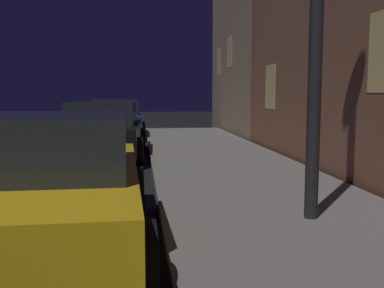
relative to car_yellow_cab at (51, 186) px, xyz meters
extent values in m
cube|color=gold|center=(0.00, 0.04, -0.13)|extent=(1.86, 4.24, 0.64)
cube|color=#1E2328|center=(0.00, -0.12, 0.45)|extent=(1.59, 2.02, 0.56)
cylinder|color=black|center=(0.83, 1.36, -0.37)|extent=(0.24, 0.67, 0.66)
cylinder|color=black|center=(0.92, -1.23, -0.37)|extent=(0.24, 0.67, 0.66)
cube|color=black|center=(0.00, 6.99, -0.13)|extent=(1.94, 4.43, 0.64)
cube|color=#1E2328|center=(-0.01, 6.86, 0.45)|extent=(1.65, 2.37, 0.56)
cylinder|color=black|center=(-0.87, 8.37, -0.37)|extent=(0.24, 0.67, 0.66)
cylinder|color=black|center=(0.95, 8.32, -0.37)|extent=(0.24, 0.67, 0.66)
cylinder|color=black|center=(-0.95, 5.66, -0.37)|extent=(0.24, 0.67, 0.66)
cylinder|color=black|center=(0.86, 5.60, -0.37)|extent=(0.24, 0.67, 0.66)
cube|color=navy|center=(0.00, 12.59, -0.13)|extent=(1.99, 4.19, 0.64)
cube|color=#1E2328|center=(0.00, 12.44, 0.45)|extent=(1.69, 2.24, 0.56)
cylinder|color=black|center=(-0.97, 13.82, -0.37)|extent=(0.25, 0.67, 0.66)
cylinder|color=black|center=(0.86, 13.90, -0.37)|extent=(0.25, 0.67, 0.66)
cylinder|color=black|center=(-0.87, 11.27, -0.37)|extent=(0.25, 0.67, 0.66)
cylinder|color=black|center=(0.97, 11.35, -0.37)|extent=(0.25, 0.67, 0.66)
cube|color=#F2D17F|center=(4.47, 7.34, 1.12)|extent=(0.06, 0.90, 1.20)
cube|color=#F2D17F|center=(4.47, 12.99, 2.58)|extent=(0.06, 0.90, 1.20)
cube|color=#F2D17F|center=(4.47, 15.43, 2.36)|extent=(0.06, 0.90, 1.20)
camera|label=1|loc=(0.91, -4.62, 0.93)|focal=41.99mm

